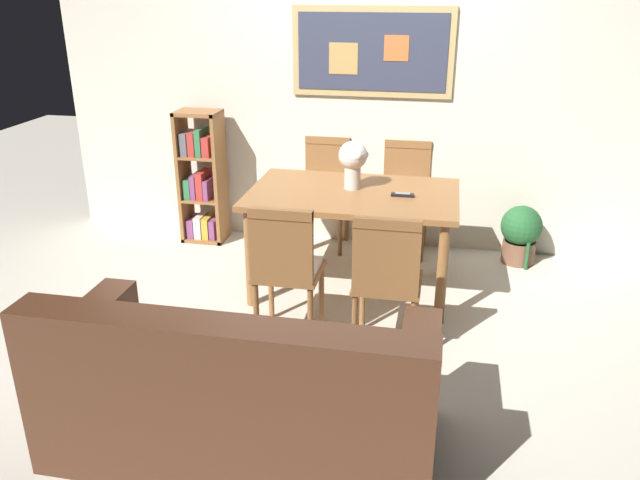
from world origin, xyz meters
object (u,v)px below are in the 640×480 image
at_px(bookshelf, 201,181).
at_px(dining_chair_far_left, 326,183).
at_px(potted_ivy, 521,233).
at_px(flower_vase, 353,160).
at_px(tv_remote, 403,195).
at_px(leather_couch, 240,395).
at_px(dining_table, 353,205).
at_px(dining_chair_far_right, 405,188).
at_px(dining_chair_near_right, 387,273).
at_px(dining_chair_near_left, 286,262).

bearing_deg(bookshelf, dining_chair_far_left, 6.43).
height_order(potted_ivy, flower_vase, flower_vase).
height_order(dining_chair_far_left, tv_remote, dining_chair_far_left).
relative_size(potted_ivy, tv_remote, 3.12).
distance_m(leather_couch, potted_ivy, 2.98).
xyz_separation_m(dining_table, dining_chair_far_left, (-0.36, 0.84, -0.11)).
height_order(leather_couch, tv_remote, leather_couch).
bearing_deg(leather_couch, potted_ivy, 59.81).
distance_m(bookshelf, potted_ivy, 2.67).
relative_size(dining_chair_far_right, bookshelf, 0.81).
xyz_separation_m(dining_chair_far_left, dining_chair_near_right, (0.68, -1.67, 0.00)).
height_order(dining_chair_far_right, bookshelf, bookshelf).
bearing_deg(dining_table, dining_chair_near_right, -68.58).
distance_m(dining_chair_near_right, flower_vase, 1.06).
bearing_deg(dining_chair_near_right, dining_table, 111.42).
xyz_separation_m(dining_chair_near_left, flower_vase, (0.27, 0.88, 0.42)).
bearing_deg(dining_chair_far_left, dining_chair_far_right, 0.07).
height_order(dining_chair_far_left, flower_vase, flower_vase).
distance_m(dining_chair_near_left, bookshelf, 1.89).
bearing_deg(leather_couch, dining_chair_far_left, 92.23).
relative_size(dining_table, dining_chair_far_left, 1.60).
distance_m(bookshelf, tv_remote, 1.92).
bearing_deg(dining_chair_near_left, dining_table, 70.31).
bearing_deg(potted_ivy, flower_vase, -152.40).
xyz_separation_m(dining_chair_far_right, tv_remote, (0.04, -0.87, 0.22)).
height_order(dining_table, dining_chair_near_left, dining_chair_near_left).
height_order(dining_chair_far_right, potted_ivy, dining_chair_far_right).
bearing_deg(potted_ivy, tv_remote, -139.40).
bearing_deg(tv_remote, bookshelf, 156.77).
distance_m(dining_table, flower_vase, 0.31).
height_order(dining_table, flower_vase, flower_vase).
distance_m(dining_chair_far_left, dining_chair_far_right, 0.66).
bearing_deg(dining_table, flower_vase, 102.41).
height_order(dining_chair_far_left, bookshelf, bookshelf).
height_order(dining_chair_near_left, leather_couch, dining_chair_near_left).
bearing_deg(dining_chair_far_left, tv_remote, -51.23).
relative_size(dining_chair_far_left, potted_ivy, 1.87).
bearing_deg(dining_chair_near_right, dining_chair_far_left, 112.24).
distance_m(dining_chair_far_left, potted_ivy, 1.63).
bearing_deg(dining_chair_far_left, dining_chair_near_right, -67.76).
distance_m(dining_table, tv_remote, 0.36).
height_order(dining_chair_near_right, flower_vase, flower_vase).
relative_size(dining_chair_near_right, flower_vase, 2.68).
bearing_deg(dining_chair_far_left, leather_couch, -87.77).
height_order(dining_chair_near_right, tv_remote, dining_chair_near_right).
distance_m(dining_chair_near_right, dining_chair_near_left, 0.62).
bearing_deg(flower_vase, dining_chair_far_left, 114.04).
relative_size(potted_ivy, flower_vase, 1.44).
xyz_separation_m(dining_chair_far_left, potted_ivy, (1.60, -0.10, -0.29)).
distance_m(dining_chair_far_left, dining_chair_near_right, 1.81).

